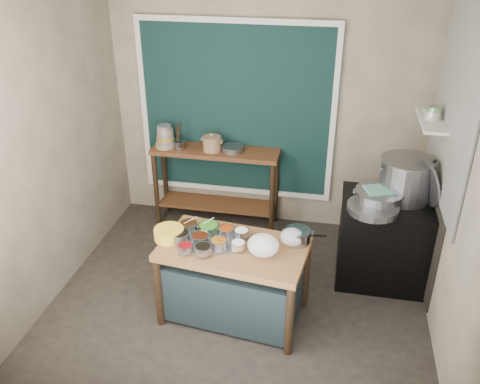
% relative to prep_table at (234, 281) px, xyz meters
% --- Properties ---
extents(floor, '(3.50, 3.00, 0.02)m').
position_rel_prep_table_xyz_m(floor, '(0.00, 0.30, -0.39)').
color(floor, '#2D2822').
rests_on(floor, ground).
extents(back_wall, '(3.50, 0.02, 2.80)m').
position_rel_prep_table_xyz_m(back_wall, '(0.00, 1.81, 1.02)').
color(back_wall, gray).
rests_on(back_wall, floor).
extents(left_wall, '(0.02, 3.00, 2.80)m').
position_rel_prep_table_xyz_m(left_wall, '(-1.76, 0.30, 1.02)').
color(left_wall, gray).
rests_on(left_wall, floor).
extents(right_wall, '(0.02, 3.00, 2.80)m').
position_rel_prep_table_xyz_m(right_wall, '(1.76, 0.30, 1.02)').
color(right_wall, gray).
rests_on(right_wall, floor).
extents(curtain_panel, '(2.10, 0.02, 1.90)m').
position_rel_prep_table_xyz_m(curtain_panel, '(-0.35, 1.77, 0.98)').
color(curtain_panel, black).
rests_on(curtain_panel, back_wall).
extents(curtain_frame, '(2.22, 0.03, 2.02)m').
position_rel_prep_table_xyz_m(curtain_frame, '(-0.35, 1.76, 0.98)').
color(curtain_frame, beige).
rests_on(curtain_frame, back_wall).
extents(tile_panel, '(0.02, 1.70, 1.70)m').
position_rel_prep_table_xyz_m(tile_panel, '(1.74, 0.85, 1.48)').
color(tile_panel, '#B2B2AA').
rests_on(tile_panel, right_wall).
extents(soot_patch, '(0.01, 1.30, 1.30)m').
position_rel_prep_table_xyz_m(soot_patch, '(1.74, 0.95, 0.32)').
color(soot_patch, black).
rests_on(soot_patch, right_wall).
extents(wall_shelf, '(0.22, 0.70, 0.03)m').
position_rel_prep_table_xyz_m(wall_shelf, '(1.63, 1.15, 1.23)').
color(wall_shelf, beige).
rests_on(wall_shelf, right_wall).
extents(prep_table, '(1.33, 0.86, 0.75)m').
position_rel_prep_table_xyz_m(prep_table, '(0.00, 0.00, 0.00)').
color(prep_table, brown).
rests_on(prep_table, floor).
extents(back_counter, '(1.45, 0.40, 0.95)m').
position_rel_prep_table_xyz_m(back_counter, '(-0.55, 1.58, 0.10)').
color(back_counter, '#512B17').
rests_on(back_counter, floor).
extents(stove_block, '(0.90, 0.68, 0.85)m').
position_rel_prep_table_xyz_m(stove_block, '(1.35, 0.85, 0.05)').
color(stove_block, black).
rests_on(stove_block, floor).
extents(stove_top, '(0.92, 0.69, 0.03)m').
position_rel_prep_table_xyz_m(stove_top, '(1.35, 0.85, 0.49)').
color(stove_top, black).
rests_on(stove_top, stove_block).
extents(condiment_tray, '(0.58, 0.48, 0.02)m').
position_rel_prep_table_xyz_m(condiment_tray, '(-0.22, 0.01, 0.39)').
color(condiment_tray, gray).
rests_on(condiment_tray, prep_table).
extents(condiment_bowls, '(0.67, 0.49, 0.08)m').
position_rel_prep_table_xyz_m(condiment_bowls, '(-0.25, 0.02, 0.43)').
color(condiment_bowls, gray).
rests_on(condiment_bowls, condiment_tray).
extents(yellow_basin, '(0.34, 0.34, 0.10)m').
position_rel_prep_table_xyz_m(yellow_basin, '(-0.58, 0.01, 0.43)').
color(yellow_basin, gold).
rests_on(yellow_basin, prep_table).
extents(saucepan, '(0.26, 0.26, 0.13)m').
position_rel_prep_table_xyz_m(saucepan, '(0.53, 0.17, 0.44)').
color(saucepan, gray).
rests_on(saucepan, prep_table).
extents(plastic_bag_a, '(0.33, 0.31, 0.20)m').
position_rel_prep_table_xyz_m(plastic_bag_a, '(0.27, -0.09, 0.47)').
color(plastic_bag_a, white).
rests_on(plastic_bag_a, prep_table).
extents(plastic_bag_b, '(0.24, 0.22, 0.16)m').
position_rel_prep_table_xyz_m(plastic_bag_b, '(0.49, 0.12, 0.45)').
color(plastic_bag_b, white).
rests_on(plastic_bag_b, prep_table).
extents(bowl_stack, '(0.23, 0.23, 0.26)m').
position_rel_prep_table_xyz_m(bowl_stack, '(-1.12, 1.55, 0.69)').
color(bowl_stack, tan).
rests_on(bowl_stack, back_counter).
extents(utensil_cup, '(0.21, 0.21, 0.09)m').
position_rel_prep_table_xyz_m(utensil_cup, '(-0.96, 1.53, 0.62)').
color(utensil_cup, gray).
rests_on(utensil_cup, back_counter).
extents(ceramic_crock, '(0.26, 0.26, 0.15)m').
position_rel_prep_table_xyz_m(ceramic_crock, '(-0.58, 1.54, 0.65)').
color(ceramic_crock, '#89684B').
rests_on(ceramic_crock, back_counter).
extents(wide_bowl, '(0.32, 0.32, 0.06)m').
position_rel_prep_table_xyz_m(wide_bowl, '(-0.34, 1.57, 0.61)').
color(wide_bowl, gray).
rests_on(wide_bowl, back_counter).
extents(stock_pot, '(0.67, 0.67, 0.40)m').
position_rel_prep_table_xyz_m(stock_pot, '(1.45, 0.93, 0.71)').
color(stock_pot, gray).
rests_on(stock_pot, stove_top).
extents(pot_lid, '(0.25, 0.47, 0.46)m').
position_rel_prep_table_xyz_m(pot_lid, '(1.64, 0.85, 0.73)').
color(pot_lid, gray).
rests_on(pot_lid, stove_top).
extents(steamer, '(0.49, 0.49, 0.15)m').
position_rel_prep_table_xyz_m(steamer, '(1.22, 0.76, 0.58)').
color(steamer, gray).
rests_on(steamer, stove_top).
extents(green_cloth, '(0.31, 0.28, 0.02)m').
position_rel_prep_table_xyz_m(green_cloth, '(1.22, 0.76, 0.66)').
color(green_cloth, '#4E8870').
rests_on(green_cloth, steamer).
extents(shallow_pan, '(0.48, 0.48, 0.06)m').
position_rel_prep_table_xyz_m(shallow_pan, '(1.17, 0.62, 0.54)').
color(shallow_pan, gray).
rests_on(shallow_pan, stove_top).
extents(shelf_bowl_stack, '(0.15, 0.15, 0.12)m').
position_rel_prep_table_xyz_m(shelf_bowl_stack, '(1.63, 1.15, 1.30)').
color(shelf_bowl_stack, silver).
rests_on(shelf_bowl_stack, wall_shelf).
extents(shelf_bowl_green, '(0.15, 0.15, 0.04)m').
position_rel_prep_table_xyz_m(shelf_bowl_green, '(1.63, 1.33, 1.26)').
color(shelf_bowl_green, gray).
rests_on(shelf_bowl_green, wall_shelf).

